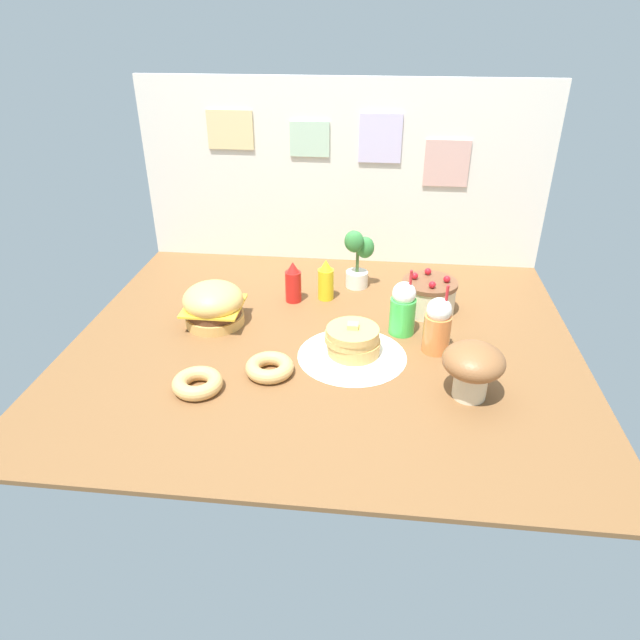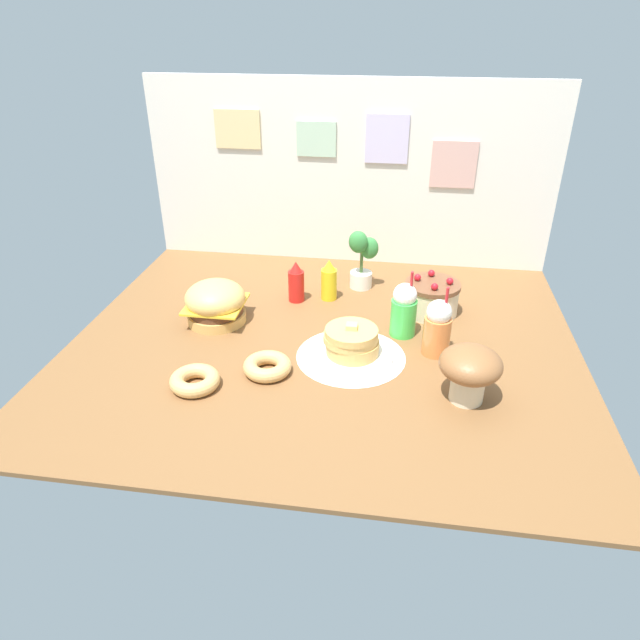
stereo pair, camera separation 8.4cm
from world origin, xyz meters
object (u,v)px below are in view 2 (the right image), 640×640
(burger, at_px, (216,303))
(orange_float_cup, at_px, (437,328))
(layer_cake, at_px, (432,297))
(mustard_bottle, at_px, (329,281))
(mushroom_stool, at_px, (470,369))
(cream_soda_cup, at_px, (404,310))
(donut_chocolate, at_px, (267,366))
(pancake_stack, at_px, (351,344))
(ketchup_bottle, at_px, (296,283))
(potted_plant, at_px, (361,257))
(donut_pink_glaze, at_px, (195,380))

(burger, height_order, orange_float_cup, orange_float_cup)
(layer_cake, xyz_separation_m, mustard_bottle, (-0.52, 0.08, 0.02))
(orange_float_cup, xyz_separation_m, mushroom_stool, (0.11, -0.32, 0.01))
(cream_soda_cup, height_order, donut_chocolate, cream_soda_cup)
(pancake_stack, bearing_deg, mushroom_stool, -26.76)
(mustard_bottle, xyz_separation_m, orange_float_cup, (0.53, -0.46, 0.03))
(mustard_bottle, relative_size, orange_float_cup, 0.67)
(ketchup_bottle, distance_m, potted_plant, 0.38)
(orange_float_cup, bearing_deg, pancake_stack, -166.31)
(orange_float_cup, bearing_deg, cream_soda_cup, 135.42)
(layer_cake, bearing_deg, ketchup_bottle, 177.23)
(pancake_stack, relative_size, donut_pink_glaze, 1.83)
(mushroom_stool, bearing_deg, layer_cake, 99.82)
(orange_float_cup, distance_m, donut_pink_glaze, 1.04)
(pancake_stack, height_order, donut_pink_glaze, pancake_stack)
(orange_float_cup, bearing_deg, mustard_bottle, 139.39)
(layer_cake, relative_size, mustard_bottle, 1.25)
(pancake_stack, distance_m, mustard_bottle, 0.57)
(pancake_stack, relative_size, mushroom_stool, 1.55)
(pancake_stack, relative_size, cream_soda_cup, 1.13)
(ketchup_bottle, relative_size, orange_float_cup, 0.67)
(cream_soda_cup, distance_m, orange_float_cup, 0.21)
(donut_chocolate, distance_m, potted_plant, 0.94)
(donut_pink_glaze, relative_size, mushroom_stool, 0.85)
(orange_float_cup, bearing_deg, layer_cake, 91.89)
(burger, xyz_separation_m, mustard_bottle, (0.50, 0.32, 0.00))
(ketchup_bottle, bearing_deg, mushroom_stool, -42.43)
(donut_pink_glaze, bearing_deg, mushroom_stool, 4.17)
(layer_cake, xyz_separation_m, donut_pink_glaze, (-0.94, -0.78, -0.05))
(pancake_stack, distance_m, mushroom_stool, 0.53)
(cream_soda_cup, distance_m, potted_plant, 0.53)
(donut_pink_glaze, xyz_separation_m, donut_chocolate, (0.26, 0.14, 0.00))
(donut_chocolate, height_order, mushroom_stool, mushroom_stool)
(cream_soda_cup, distance_m, mushroom_stool, 0.53)
(donut_chocolate, height_order, potted_plant, potted_plant)
(layer_cake, height_order, orange_float_cup, orange_float_cup)
(ketchup_bottle, bearing_deg, cream_soda_cup, -25.93)
(pancake_stack, height_order, cream_soda_cup, cream_soda_cup)
(layer_cake, xyz_separation_m, mushroom_stool, (0.12, -0.70, 0.06))
(layer_cake, height_order, mushroom_stool, mushroom_stool)
(potted_plant, bearing_deg, orange_float_cup, -58.39)
(potted_plant, bearing_deg, mushroom_stool, -62.54)
(pancake_stack, bearing_deg, potted_plant, 91.74)
(layer_cake, xyz_separation_m, donut_chocolate, (-0.68, -0.64, -0.05))
(pancake_stack, height_order, mushroom_stool, mushroom_stool)
(burger, bearing_deg, ketchup_bottle, 39.09)
(layer_cake, distance_m, ketchup_bottle, 0.68)
(donut_chocolate, bearing_deg, burger, 130.87)
(potted_plant, bearing_deg, pancake_stack, -88.26)
(donut_pink_glaze, relative_size, potted_plant, 0.61)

